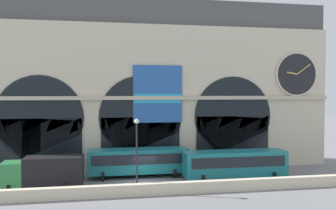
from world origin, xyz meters
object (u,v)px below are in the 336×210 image
object	(u,v)px
box_truck_midwest	(45,171)
bus_mideast	(235,163)
street_lamp_quayside	(137,146)
bus_center	(138,161)

from	to	relation	value
box_truck_midwest	bus_mideast	distance (m)	19.40
bus_mideast	street_lamp_quayside	bearing A→B (deg)	-164.06
box_truck_midwest	bus_mideast	xyz separation A→B (m)	(19.40, 0.08, 0.08)
box_truck_midwest	street_lamp_quayside	size ratio (longest dim) A/B	1.09
box_truck_midwest	street_lamp_quayside	xyz separation A→B (m)	(8.71, -2.97, 2.71)
box_truck_midwest	bus_center	world-z (taller)	box_truck_midwest
box_truck_midwest	street_lamp_quayside	bearing A→B (deg)	-18.83
box_truck_midwest	bus_center	xyz separation A→B (m)	(9.37, 3.18, 0.08)
box_truck_midwest	bus_center	distance (m)	9.89
bus_mideast	bus_center	bearing A→B (deg)	162.83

